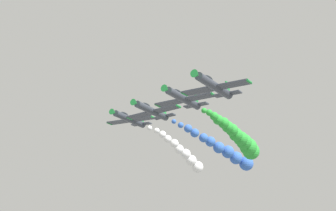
% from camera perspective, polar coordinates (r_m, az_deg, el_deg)
% --- Properties ---
extents(airplane_lead, '(9.57, 10.35, 2.33)m').
position_cam_1_polar(airplane_lead, '(85.31, 3.96, 1.72)').
color(airplane_lead, '#333842').
extents(airplane_left_inner, '(9.57, 10.35, 2.33)m').
position_cam_1_polar(airplane_left_inner, '(96.51, 1.29, 0.64)').
color(airplane_left_inner, '#333842').
extents(smoke_trail_left_inner, '(3.26, 20.67, 4.84)m').
position_cam_1_polar(smoke_trail_left_inner, '(114.23, 6.30, -2.96)').
color(smoke_trail_left_inner, green).
extents(airplane_right_inner, '(9.56, 10.35, 2.41)m').
position_cam_1_polar(airplane_right_inner, '(106.70, -1.44, -0.44)').
color(airplane_right_inner, '#333842').
extents(smoke_trail_right_inner, '(6.60, 21.29, 6.06)m').
position_cam_1_polar(smoke_trail_right_inner, '(123.40, 5.03, -3.97)').
color(smoke_trail_right_inner, blue).
extents(airplane_left_outer, '(9.56, 10.35, 2.32)m').
position_cam_1_polar(airplane_left_outer, '(117.71, -3.36, -1.16)').
color(airplane_left_outer, '#333842').
extents(smoke_trail_left_outer, '(3.19, 18.10, 6.32)m').
position_cam_1_polar(smoke_trail_left_outer, '(132.59, 1.44, -4.22)').
color(smoke_trail_left_outer, white).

